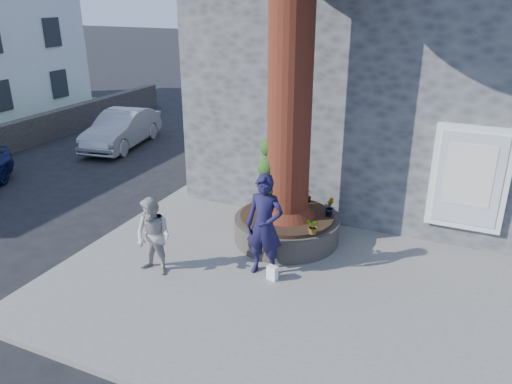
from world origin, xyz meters
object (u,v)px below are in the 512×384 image
at_px(planter, 287,227).
at_px(man, 265,226).
at_px(woman, 153,237).
at_px(car_silver, 122,129).

height_order(planter, man, man).
distance_m(man, woman, 2.14).
bearing_deg(planter, car_silver, 150.31).
bearing_deg(woman, planter, 55.27).
xyz_separation_m(planter, man, (0.11, -1.50, 0.72)).
distance_m(man, car_silver, 10.29).
relative_size(planter, man, 1.14).
distance_m(woman, car_silver, 9.42).
bearing_deg(woman, car_silver, 135.12).
height_order(planter, woman, woman).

